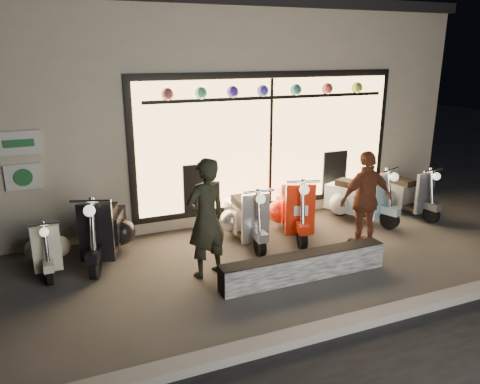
% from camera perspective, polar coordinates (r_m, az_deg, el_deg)
% --- Properties ---
extents(ground, '(40.00, 40.00, 0.00)m').
position_cam_1_polar(ground, '(7.58, 4.59, -8.49)').
color(ground, '#383533').
rests_on(ground, ground).
extents(kerb, '(40.00, 0.25, 0.12)m').
position_cam_1_polar(kerb, '(6.07, 13.58, -15.23)').
color(kerb, slate).
rests_on(kerb, ground).
extents(shop_building, '(10.20, 6.23, 4.20)m').
position_cam_1_polar(shop_building, '(11.56, -6.73, 11.07)').
color(shop_building, beige).
rests_on(shop_building, ground).
extents(graffiti_barrier, '(2.62, 0.28, 0.40)m').
position_cam_1_polar(graffiti_barrier, '(7.03, 7.83, -8.92)').
color(graffiti_barrier, black).
rests_on(graffiti_barrier, ground).
extents(scooter_silver, '(0.53, 1.48, 1.06)m').
position_cam_1_polar(scooter_silver, '(8.30, 0.54, -2.99)').
color(scooter_silver, black).
rests_on(scooter_silver, ground).
extents(scooter_red, '(0.82, 1.59, 1.14)m').
position_cam_1_polar(scooter_red, '(8.71, 6.48, -1.92)').
color(scooter_red, black).
rests_on(scooter_red, ground).
extents(scooter_black, '(0.86, 1.59, 1.14)m').
position_cam_1_polar(scooter_black, '(7.95, -16.06, -4.33)').
color(scooter_black, black).
rests_on(scooter_black, ground).
extents(scooter_cream, '(0.39, 1.22, 0.88)m').
position_cam_1_polar(scooter_cream, '(7.86, -22.47, -6.06)').
color(scooter_cream, black).
rests_on(scooter_cream, ground).
extents(scooter_blue, '(0.88, 1.51, 1.10)m').
position_cam_1_polar(scooter_blue, '(9.56, 13.66, -0.67)').
color(scooter_blue, black).
rests_on(scooter_blue, ground).
extents(scooter_grey, '(0.58, 1.44, 1.02)m').
position_cam_1_polar(scooter_grey, '(10.25, 19.18, -0.15)').
color(scooter_grey, black).
rests_on(scooter_grey, ground).
extents(man, '(0.75, 0.61, 1.80)m').
position_cam_1_polar(man, '(6.83, -4.13, -3.22)').
color(man, black).
rests_on(man, ground).
extents(woman, '(0.99, 0.43, 1.67)m').
position_cam_1_polar(woman, '(8.15, 15.09, -0.91)').
color(woman, brown).
rests_on(woman, ground).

